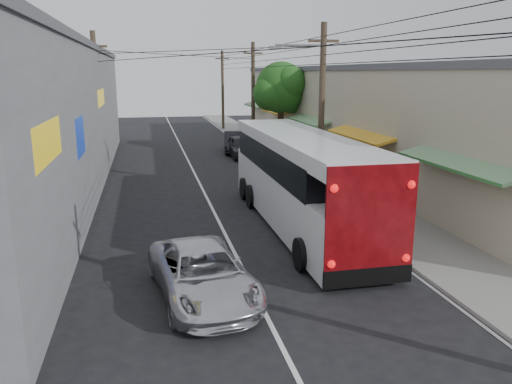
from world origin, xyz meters
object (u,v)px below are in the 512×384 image
(parked_suv, at_px, (306,183))
(parked_car_far, at_px, (235,142))
(coach_bus, at_px, (300,179))
(pedestrian_near, at_px, (391,198))
(jeepney, at_px, (203,273))
(parked_car_mid, at_px, (241,147))
(pedestrian_far, at_px, (321,172))

(parked_suv, distance_m, parked_car_far, 14.70)
(parked_suv, bearing_deg, parked_car_far, 92.44)
(coach_bus, relative_size, pedestrian_near, 7.50)
(coach_bus, distance_m, pedestrian_near, 3.88)
(jeepney, bearing_deg, parked_car_mid, 69.27)
(jeepney, height_order, parked_suv, parked_suv)
(parked_car_far, relative_size, pedestrian_far, 2.70)
(parked_car_far, bearing_deg, parked_car_mid, -82.01)
(jeepney, bearing_deg, pedestrian_near, 26.17)
(pedestrian_near, xyz_separation_m, pedestrian_far, (-0.98, 5.60, 0.03))
(parked_car_mid, bearing_deg, pedestrian_far, -82.83)
(parked_car_mid, bearing_deg, parked_car_far, 86.88)
(coach_bus, distance_m, parked_car_far, 18.82)
(jeepney, height_order, parked_car_far, parked_car_far)
(parked_suv, height_order, parked_car_mid, parked_car_mid)
(parked_car_mid, bearing_deg, coach_bus, -95.93)
(parked_car_mid, xyz_separation_m, pedestrian_far, (1.99, -10.94, 0.22))
(coach_bus, distance_m, jeepney, 7.25)
(jeepney, xyz_separation_m, parked_suv, (6.00, 9.73, 0.03))
(parked_car_far, relative_size, pedestrian_near, 2.81)
(parked_suv, height_order, parked_car_far, parked_car_far)
(parked_car_far, height_order, pedestrian_far, pedestrian_far)
(pedestrian_near, bearing_deg, jeepney, 44.83)
(parked_car_far, bearing_deg, jeepney, -94.04)
(jeepney, xyz_separation_m, pedestrian_near, (8.16, 5.42, 0.27))
(parked_car_far, distance_m, pedestrian_near, 19.23)
(pedestrian_near, height_order, pedestrian_far, pedestrian_far)
(jeepney, distance_m, parked_car_mid, 22.57)
(parked_car_mid, distance_m, parked_car_far, 2.45)
(jeepney, bearing_deg, coach_bus, 44.63)
(parked_car_mid, xyz_separation_m, pedestrian_near, (2.96, -16.54, 0.19))
(coach_bus, bearing_deg, pedestrian_far, 62.57)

